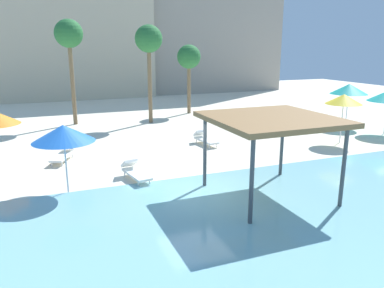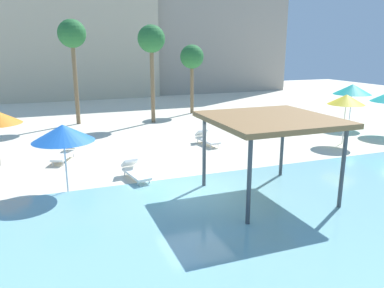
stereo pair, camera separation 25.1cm
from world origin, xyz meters
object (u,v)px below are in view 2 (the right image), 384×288
at_px(lounge_chair_2, 64,154).
at_px(lounge_chair_3, 206,139).
at_px(shade_pavilion, 270,122).
at_px(lounge_chair_1, 135,171).
at_px(palm_tree_3, 192,58).
at_px(beach_umbrella_teal_6, 352,89).
at_px(palm_tree_0, 72,37).
at_px(beach_umbrella_yellow_2, 346,100).
at_px(palm_tree_2, 151,41).
at_px(beach_umbrella_blue_1, 63,133).

bearing_deg(lounge_chair_2, lounge_chair_3, 115.35).
relative_size(shade_pavilion, lounge_chair_1, 2.14).
relative_size(shade_pavilion, palm_tree_3, 0.76).
height_order(lounge_chair_2, palm_tree_3, palm_tree_3).
bearing_deg(lounge_chair_1, beach_umbrella_teal_6, 97.73).
bearing_deg(lounge_chair_2, palm_tree_0, -165.94).
xyz_separation_m(beach_umbrella_yellow_2, palm_tree_3, (-4.46, 12.46, 1.96)).
bearing_deg(palm_tree_0, beach_umbrella_teal_6, -23.78).
relative_size(lounge_chair_2, palm_tree_2, 0.29).
distance_m(beach_umbrella_yellow_2, beach_umbrella_teal_6, 5.10).
relative_size(beach_umbrella_yellow_2, lounge_chair_1, 1.41).
relative_size(beach_umbrella_yellow_2, palm_tree_2, 0.41).
relative_size(lounge_chair_3, palm_tree_3, 0.35).
relative_size(beach_umbrella_teal_6, lounge_chair_1, 1.48).
bearing_deg(lounge_chair_1, palm_tree_2, 151.03).
bearing_deg(palm_tree_2, palm_tree_0, 164.62).
bearing_deg(beach_umbrella_teal_6, palm_tree_2, 152.97).
distance_m(palm_tree_2, palm_tree_3, 5.02).
relative_size(beach_umbrella_yellow_2, lounge_chair_3, 1.42).
distance_m(beach_umbrella_teal_6, lounge_chair_1, 17.05).
height_order(lounge_chair_2, palm_tree_0, palm_tree_0).
height_order(shade_pavilion, palm_tree_0, palm_tree_0).
xyz_separation_m(lounge_chair_3, palm_tree_2, (-1.12, 7.23, 5.36)).
bearing_deg(lounge_chair_2, lounge_chair_1, 56.57).
bearing_deg(lounge_chair_1, palm_tree_0, 175.31).
relative_size(beach_umbrella_blue_1, lounge_chair_3, 1.33).
relative_size(beach_umbrella_yellow_2, beach_umbrella_teal_6, 0.95).
bearing_deg(palm_tree_0, beach_umbrella_blue_1, -96.06).
height_order(beach_umbrella_yellow_2, beach_umbrella_teal_6, beach_umbrella_teal_6).
distance_m(lounge_chair_2, palm_tree_2, 11.34).
bearing_deg(beach_umbrella_teal_6, beach_umbrella_blue_1, -162.94).
bearing_deg(palm_tree_0, lounge_chair_2, -98.44).
distance_m(beach_umbrella_teal_6, palm_tree_0, 19.25).
distance_m(beach_umbrella_yellow_2, palm_tree_0, 17.95).
bearing_deg(beach_umbrella_yellow_2, beach_umbrella_blue_1, -171.49).
xyz_separation_m(beach_umbrella_blue_1, palm_tree_2, (6.56, 11.98, 3.41)).
xyz_separation_m(lounge_chair_3, palm_tree_3, (2.91, 9.96, 4.13)).
xyz_separation_m(beach_umbrella_yellow_2, lounge_chair_3, (-7.37, 2.50, -2.17)).
xyz_separation_m(beach_umbrella_yellow_2, beach_umbrella_teal_6, (3.71, 3.50, 0.07)).
relative_size(lounge_chair_2, lounge_chair_3, 1.01).
bearing_deg(lounge_chair_3, palm_tree_2, -178.30).
bearing_deg(palm_tree_3, beach_umbrella_yellow_2, -70.31).
bearing_deg(lounge_chair_2, beach_umbrella_teal_6, 116.73).
bearing_deg(lounge_chair_2, shade_pavilion, 64.64).
height_order(shade_pavilion, palm_tree_3, palm_tree_3).
xyz_separation_m(beach_umbrella_teal_6, palm_tree_2, (-12.20, 6.22, 3.13)).
height_order(lounge_chair_3, palm_tree_3, palm_tree_3).
bearing_deg(palm_tree_3, lounge_chair_1, -119.12).
bearing_deg(beach_umbrella_blue_1, lounge_chair_2, 88.92).
relative_size(beach_umbrella_teal_6, lounge_chair_2, 1.47).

